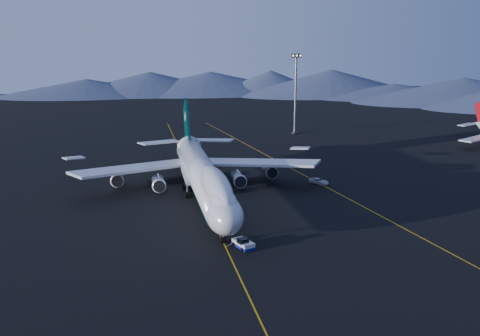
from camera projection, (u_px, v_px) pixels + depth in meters
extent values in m
plane|color=black|center=(203.00, 199.00, 120.27)|extent=(500.00, 500.00, 0.00)
cube|color=#DB9C0C|center=(203.00, 199.00, 120.27)|extent=(0.25, 220.00, 0.01)
cube|color=#DB9C0C|center=(315.00, 181.00, 135.66)|extent=(28.08, 198.09, 0.01)
cone|color=#46506C|center=(87.00, 86.00, 330.90)|extent=(100.00, 100.00, 12.00)
cone|color=#46506C|center=(210.00, 84.00, 346.76)|extent=(100.00, 100.00, 12.00)
cone|color=#46506C|center=(331.00, 85.00, 337.78)|extent=(100.00, 100.00, 12.00)
cone|color=#46506C|center=(463.00, 90.00, 304.95)|extent=(100.00, 100.00, 12.00)
cylinder|color=silver|center=(203.00, 175.00, 118.93)|extent=(6.50, 56.00, 6.50)
ellipsoid|color=silver|center=(225.00, 215.00, 92.31)|extent=(6.50, 10.40, 6.50)
ellipsoid|color=silver|center=(216.00, 187.00, 100.74)|extent=(5.13, 25.16, 5.85)
cube|color=black|center=(227.00, 212.00, 90.12)|extent=(3.60, 1.61, 1.29)
cone|color=silver|center=(187.00, 144.00, 150.12)|extent=(6.50, 12.00, 6.50)
cube|color=#03302E|center=(202.00, 178.00, 120.10)|extent=(6.24, 60.00, 1.10)
cube|color=silver|center=(200.00, 174.00, 124.43)|extent=(7.50, 13.00, 1.60)
cube|color=silver|center=(136.00, 168.00, 127.12)|extent=(30.62, 23.28, 2.83)
cube|color=silver|center=(254.00, 163.00, 132.81)|extent=(30.62, 23.28, 2.83)
cylinder|color=slate|center=(158.00, 183.00, 124.97)|extent=(2.90, 5.50, 2.90)
cylinder|color=slate|center=(117.00, 178.00, 129.28)|extent=(2.90, 5.50, 2.90)
cylinder|color=slate|center=(238.00, 178.00, 128.69)|extent=(2.90, 5.50, 2.90)
cylinder|color=slate|center=(269.00, 170.00, 136.74)|extent=(2.90, 5.50, 2.90)
cube|color=#03302E|center=(187.00, 127.00, 147.97)|extent=(0.55, 14.11, 15.94)
cube|color=silver|center=(160.00, 142.00, 149.98)|extent=(12.39, 9.47, 0.98)
cube|color=silver|center=(212.00, 140.00, 152.92)|extent=(12.39, 9.47, 0.98)
cylinder|color=black|center=(223.00, 240.00, 94.94)|extent=(0.90, 1.10, 1.10)
cube|color=silver|center=(243.00, 244.00, 92.63)|extent=(3.49, 4.76, 1.07)
cube|color=navy|center=(243.00, 246.00, 92.73)|extent=(3.65, 4.98, 0.49)
cube|color=black|center=(243.00, 239.00, 92.45)|extent=(2.00, 2.00, 0.88)
cone|color=silver|center=(480.00, 125.00, 193.25)|extent=(4.32, 7.96, 4.32)
cube|color=silver|center=(480.00, 138.00, 176.21)|extent=(19.09, 12.89, 0.40)
imported|color=silver|center=(319.00, 181.00, 132.79)|extent=(4.96, 5.45, 1.41)
cylinder|color=black|center=(294.00, 133.00, 202.01)|extent=(2.74, 2.74, 0.46)
cylinder|color=slate|center=(295.00, 96.00, 198.65)|extent=(0.80, 0.80, 28.56)
cube|color=black|center=(296.00, 56.00, 195.15)|extent=(3.66, 0.91, 1.37)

